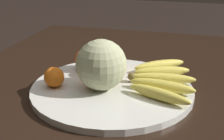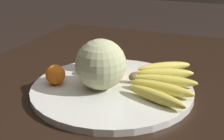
{
  "view_description": "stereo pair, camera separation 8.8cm",
  "coord_description": "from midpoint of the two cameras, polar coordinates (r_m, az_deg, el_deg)",
  "views": [
    {
      "loc": [
        -0.86,
        -0.21,
        1.1
      ],
      "look_at": [
        -0.07,
        0.01,
        0.77
      ],
      "focal_mm": 50.0,
      "sensor_mm": 36.0,
      "label": 1
    },
    {
      "loc": [
        -0.83,
        -0.29,
        1.1
      ],
      "look_at": [
        -0.07,
        0.01,
        0.77
      ],
      "focal_mm": 50.0,
      "sensor_mm": 36.0,
      "label": 2
    }
  ],
  "objects": [
    {
      "name": "melon",
      "position": [
        0.86,
        0.85,
        0.98
      ],
      "size": [
        0.14,
        0.14,
        0.14
      ],
      "color": "#B2B789",
      "rests_on": "fruit_bowl"
    },
    {
      "name": "banana_bunch",
      "position": [
        0.91,
        11.86,
        -1.91
      ],
      "size": [
        0.33,
        0.2,
        0.03
      ],
      "rotation": [
        0.0,
        0.0,
        4.83
      ],
      "color": "brown",
      "rests_on": "fruit_bowl"
    },
    {
      "name": "kitchen_table",
      "position": [
        1.0,
        4.6,
        -6.95
      ],
      "size": [
        1.3,
        1.09,
        0.7
      ],
      "color": "black",
      "rests_on": "ground_plane"
    },
    {
      "name": "orange_front_left",
      "position": [
        1.02,
        -1.52,
        2.06
      ],
      "size": [
        0.07,
        0.07,
        0.07
      ],
      "color": "orange",
      "rests_on": "fruit_bowl"
    },
    {
      "name": "fruit_bowl",
      "position": [
        0.9,
        2.79,
        -3.48
      ],
      "size": [
        0.47,
        0.47,
        0.02
      ],
      "color": "silver",
      "rests_on": "kitchen_table"
    },
    {
      "name": "orange_mid_center",
      "position": [
        0.91,
        -7.61,
        -0.91
      ],
      "size": [
        0.06,
        0.06,
        0.06
      ],
      "color": "orange",
      "rests_on": "fruit_bowl"
    },
    {
      "name": "orange_back_left",
      "position": [
        1.01,
        3.4,
        1.6
      ],
      "size": [
        0.06,
        0.06,
        0.06
      ],
      "color": "orange",
      "rests_on": "fruit_bowl"
    },
    {
      "name": "orange_front_right",
      "position": [
        0.97,
        0.34,
        0.7
      ],
      "size": [
        0.06,
        0.06,
        0.06
      ],
      "color": "orange",
      "rests_on": "fruit_bowl"
    }
  ]
}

